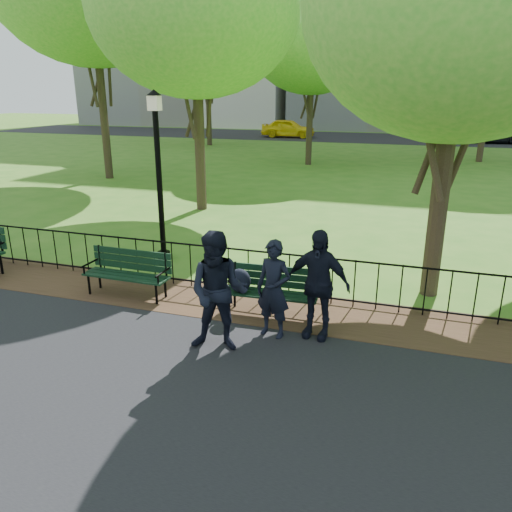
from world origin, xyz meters
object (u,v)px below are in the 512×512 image
(sedan_silver, at_px, (460,131))
(tree_near_e, at_px, (463,4))
(lamppost, at_px, (159,171))
(sedan_dark, at_px, (487,132))
(tree_far_c, at_px, (312,37))
(tree_near_w, at_px, (195,4))
(person_mid, at_px, (218,292))
(person_left, at_px, (274,289))
(park_bench_left_a, at_px, (128,268))
(taxi, at_px, (288,128))
(tree_far_e, at_px, (501,6))
(tree_far_w, at_px, (206,30))
(person_right, at_px, (317,284))
(park_bench_main, at_px, (257,283))

(sedan_silver, bearing_deg, tree_near_e, 176.56)
(lamppost, relative_size, sedan_dark, 0.70)
(tree_far_c, bearing_deg, sedan_dark, 55.64)
(sedan_silver, bearing_deg, tree_near_w, 161.67)
(person_mid, xyz_separation_m, sedan_dark, (7.06, 33.80, -0.14))
(sedan_silver, bearing_deg, person_left, 173.00)
(park_bench_left_a, relative_size, taxi, 0.40)
(tree_far_e, xyz_separation_m, tree_far_w, (-17.02, 3.14, -0.24))
(park_bench_left_a, height_order, lamppost, lamppost)
(tree_near_w, bearing_deg, sedan_dark, 66.43)
(person_left, bearing_deg, tree_near_e, 58.76)
(person_mid, xyz_separation_m, sedan_silver, (5.38, 35.63, -0.24))
(tree_far_e, bearing_deg, tree_near_w, -123.34)
(lamppost, height_order, person_right, lamppost)
(tree_far_w, bearing_deg, sedan_dark, 22.14)
(lamppost, distance_m, tree_far_c, 16.29)
(park_bench_main, bearing_deg, tree_far_c, 96.65)
(tree_near_w, height_order, person_right, tree_near_w)
(tree_near_w, bearing_deg, park_bench_left_a, -77.15)
(tree_near_w, distance_m, tree_far_e, 17.73)
(park_bench_left_a, bearing_deg, tree_near_w, 103.68)
(park_bench_main, relative_size, sedan_dark, 0.31)
(lamppost, xyz_separation_m, person_left, (3.47, -2.88, -1.24))
(tree_far_w, relative_size, person_mid, 5.75)
(tree_far_w, bearing_deg, tree_near_e, -58.14)
(tree_far_c, xyz_separation_m, sedan_silver, (8.21, 16.30, -5.39))
(person_right, xyz_separation_m, taxi, (-8.84, 32.61, -0.16))
(tree_near_w, xyz_separation_m, tree_far_e, (9.71, 14.76, 1.49))
(person_left, bearing_deg, sedan_dark, 90.65)
(park_bench_main, xyz_separation_m, tree_near_e, (2.87, 1.89, 4.47))
(tree_far_e, bearing_deg, person_right, -101.14)
(tree_far_c, height_order, sedan_silver, tree_far_c)
(person_mid, bearing_deg, tree_near_e, 37.74)
(lamppost, xyz_separation_m, tree_far_w, (-8.50, 22.77, 5.29))
(tree_near_w, xyz_separation_m, taxi, (-3.53, 25.04, -5.35))
(tree_far_w, xyz_separation_m, sedan_dark, (18.38, 7.48, -6.54))
(park_bench_left_a, height_order, taxi, taxi)
(lamppost, distance_m, taxi, 30.31)
(tree_far_c, relative_size, person_right, 4.98)
(lamppost, relative_size, person_left, 2.38)
(tree_near_e, height_order, person_mid, tree_near_e)
(park_bench_main, distance_m, tree_near_e, 5.64)
(sedan_silver, bearing_deg, person_mid, 172.12)
(sedan_dark, bearing_deg, taxi, 83.22)
(park_bench_main, distance_m, tree_far_w, 28.31)
(person_left, height_order, sedan_dark, person_left)
(person_right, bearing_deg, sedan_silver, 89.81)
(tree_near_w, bearing_deg, tree_far_e, 56.66)
(sedan_dark, bearing_deg, person_mid, 160.08)
(park_bench_left_a, height_order, tree_far_w, tree_far_w)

